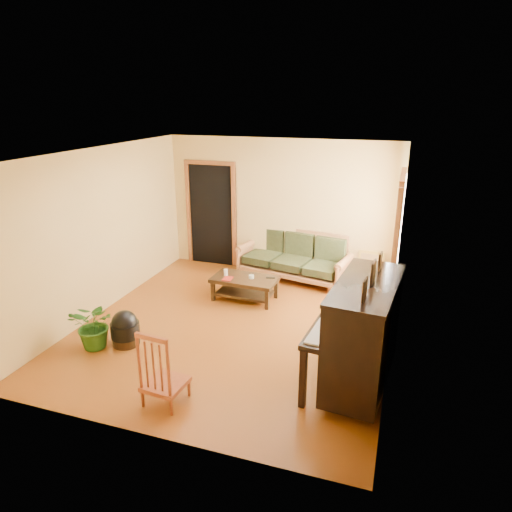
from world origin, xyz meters
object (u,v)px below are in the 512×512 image
(coffee_table, at_px, (245,288))
(piano, at_px, (363,336))
(red_chair, at_px, (164,366))
(sofa, at_px, (293,257))
(potted_plant, at_px, (95,325))
(ceramic_crock, at_px, (378,280))
(footstool, at_px, (125,332))
(armchair, at_px, (365,322))

(coffee_table, bearing_deg, piano, -41.71)
(coffee_table, height_order, red_chair, red_chair)
(sofa, height_order, potted_plant, sofa)
(red_chair, distance_m, potted_plant, 1.69)
(coffee_table, relative_size, ceramic_crock, 4.42)
(piano, relative_size, footstool, 3.83)
(ceramic_crock, bearing_deg, coffee_table, -149.02)
(piano, distance_m, ceramic_crock, 3.25)
(potted_plant, bearing_deg, coffee_table, 56.69)
(red_chair, xyz_separation_m, ceramic_crock, (2.05, 4.20, -0.35))
(sofa, height_order, red_chair, red_chair)
(coffee_table, relative_size, footstool, 2.74)
(potted_plant, bearing_deg, footstool, 31.32)
(red_chair, relative_size, ceramic_crock, 3.79)
(sofa, height_order, armchair, sofa)
(sofa, xyz_separation_m, footstool, (-1.64, -3.12, -0.26))
(armchair, height_order, red_chair, red_chair)
(armchair, xyz_separation_m, piano, (0.05, -0.92, 0.28))
(piano, bearing_deg, coffee_table, 143.88)
(sofa, height_order, footstool, sofa)
(armchair, xyz_separation_m, footstool, (-3.19, -0.95, -0.21))
(piano, distance_m, footstool, 3.27)
(potted_plant, bearing_deg, piano, 3.80)
(ceramic_crock, bearing_deg, red_chair, -116.07)
(piano, bearing_deg, potted_plant, -170.61)
(sofa, relative_size, potted_plant, 3.01)
(coffee_table, relative_size, red_chair, 1.17)
(armchair, bearing_deg, ceramic_crock, 98.53)
(red_chair, bearing_deg, potted_plant, 158.01)
(coffee_table, height_order, footstool, coffee_table)
(sofa, bearing_deg, ceramic_crock, 15.16)
(armchair, distance_m, ceramic_crock, 2.30)
(potted_plant, bearing_deg, armchair, 18.16)
(sofa, distance_m, coffee_table, 1.32)
(coffee_table, xyz_separation_m, ceramic_crock, (2.14, 1.28, -0.08))
(coffee_table, relative_size, armchair, 1.38)
(red_chair, bearing_deg, footstool, 145.45)
(sofa, xyz_separation_m, piano, (1.60, -3.09, 0.23))
(footstool, xyz_separation_m, ceramic_crock, (3.22, 3.24, -0.07))
(sofa, xyz_separation_m, ceramic_crock, (1.58, 0.12, -0.32))
(sofa, distance_m, potted_plant, 3.86)
(ceramic_crock, bearing_deg, piano, -89.79)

